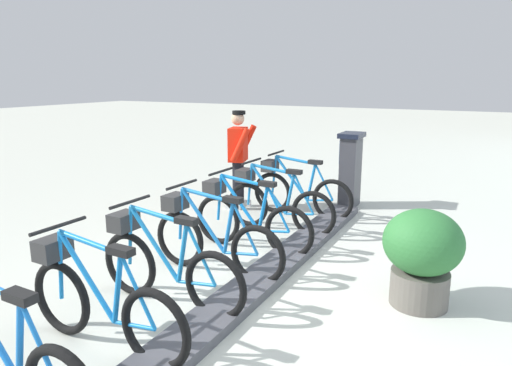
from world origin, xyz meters
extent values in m
plane|color=#B9BDAF|center=(0.00, 0.00, 0.00)|extent=(60.00, 60.00, 0.00)
cube|color=#47474C|center=(0.00, 0.00, 0.05)|extent=(0.44, 6.74, 0.10)
cube|color=#38383D|center=(0.05, -3.76, 0.60)|extent=(0.28, 0.44, 1.20)
cube|color=#194C8C|center=(0.20, -3.76, 0.95)|extent=(0.03, 0.30, 0.40)
cube|color=black|center=(0.05, -3.76, 1.24)|extent=(0.36, 0.52, 0.08)
torus|color=black|center=(0.03, -2.76, 0.33)|extent=(0.67, 0.09, 0.67)
torus|color=black|center=(1.07, -2.79, 0.33)|extent=(0.67, 0.09, 0.67)
cylinder|color=#1972BB|center=(0.73, -2.78, 0.61)|extent=(0.60, 0.06, 0.70)
cylinder|color=#1972BB|center=(0.39, -2.77, 0.58)|extent=(0.16, 0.05, 0.61)
cylinder|color=#1972BB|center=(0.67, -2.77, 0.92)|extent=(0.69, 0.06, 0.11)
cylinder|color=#1972BB|center=(0.24, -2.76, 0.31)|extent=(0.43, 0.04, 0.09)
cylinder|color=#1972BB|center=(0.18, -2.76, 0.61)|extent=(0.33, 0.04, 0.56)
cylinder|color=#1972BB|center=(1.04, -2.78, 0.64)|extent=(0.10, 0.04, 0.62)
cube|color=black|center=(0.33, -2.76, 0.91)|extent=(0.22, 0.11, 0.06)
cylinder|color=black|center=(1.01, -2.78, 1.00)|extent=(0.05, 0.54, 0.03)
cube|color=#2D2D2D|center=(1.12, -2.79, 0.78)|extent=(0.21, 0.29, 0.18)
torus|color=black|center=(0.03, -1.91, 0.33)|extent=(0.67, 0.09, 0.67)
torus|color=black|center=(1.07, -1.94, 0.33)|extent=(0.67, 0.09, 0.67)
cylinder|color=#1D77BB|center=(0.73, -1.93, 0.61)|extent=(0.60, 0.06, 0.70)
cylinder|color=#1D77BB|center=(0.39, -1.92, 0.58)|extent=(0.16, 0.05, 0.61)
cylinder|color=#1D77BB|center=(0.67, -1.93, 0.92)|extent=(0.69, 0.06, 0.11)
cylinder|color=#1D77BB|center=(0.24, -1.91, 0.31)|extent=(0.43, 0.04, 0.09)
cylinder|color=#1D77BB|center=(0.18, -1.91, 0.61)|extent=(0.33, 0.04, 0.56)
cylinder|color=#1D77BB|center=(1.04, -1.94, 0.64)|extent=(0.10, 0.04, 0.62)
cube|color=black|center=(0.33, -1.92, 0.91)|extent=(0.22, 0.11, 0.06)
cylinder|color=black|center=(1.01, -1.94, 1.00)|extent=(0.05, 0.54, 0.03)
cube|color=#2D2D2D|center=(1.12, -1.94, 0.78)|extent=(0.21, 0.29, 0.18)
torus|color=black|center=(0.03, -1.06, 0.33)|extent=(0.67, 0.09, 0.67)
torus|color=black|center=(1.07, -1.09, 0.33)|extent=(0.67, 0.09, 0.67)
cylinder|color=blue|center=(0.73, -1.08, 0.61)|extent=(0.60, 0.06, 0.70)
cylinder|color=blue|center=(0.39, -1.07, 0.58)|extent=(0.16, 0.05, 0.61)
cylinder|color=blue|center=(0.67, -1.08, 0.92)|extent=(0.69, 0.06, 0.11)
cylinder|color=blue|center=(0.24, -1.06, 0.31)|extent=(0.43, 0.04, 0.09)
cylinder|color=blue|center=(0.18, -1.06, 0.61)|extent=(0.33, 0.04, 0.56)
cylinder|color=blue|center=(1.04, -1.09, 0.64)|extent=(0.10, 0.04, 0.62)
cube|color=black|center=(0.33, -1.07, 0.91)|extent=(0.22, 0.11, 0.06)
cylinder|color=black|center=(1.01, -1.09, 1.00)|extent=(0.05, 0.54, 0.03)
cube|color=#2D2D2D|center=(1.12, -1.09, 0.78)|extent=(0.21, 0.29, 0.18)
torus|color=black|center=(0.03, -0.21, 0.33)|extent=(0.67, 0.09, 0.67)
torus|color=black|center=(1.07, -0.24, 0.33)|extent=(0.67, 0.09, 0.67)
cylinder|color=#1C6FB8|center=(0.73, -0.23, 0.61)|extent=(0.60, 0.06, 0.70)
cylinder|color=#1C6FB8|center=(0.39, -0.22, 0.58)|extent=(0.16, 0.05, 0.61)
cylinder|color=#1C6FB8|center=(0.67, -0.23, 0.92)|extent=(0.69, 0.06, 0.11)
cylinder|color=#1C6FB8|center=(0.24, -0.22, 0.31)|extent=(0.43, 0.04, 0.09)
cylinder|color=#1C6FB8|center=(0.18, -0.21, 0.61)|extent=(0.33, 0.04, 0.56)
cylinder|color=#1C6FB8|center=(1.04, -0.24, 0.64)|extent=(0.10, 0.04, 0.62)
cube|color=black|center=(0.33, -0.22, 0.91)|extent=(0.22, 0.11, 0.06)
cylinder|color=black|center=(1.01, -0.24, 1.00)|extent=(0.05, 0.54, 0.03)
cube|color=#2D2D2D|center=(1.12, -0.24, 0.78)|extent=(0.21, 0.29, 0.18)
torus|color=black|center=(0.03, 0.64, 0.33)|extent=(0.67, 0.09, 0.67)
torus|color=black|center=(1.07, 0.61, 0.33)|extent=(0.67, 0.09, 0.67)
cylinder|color=#1A79B8|center=(0.73, 0.62, 0.61)|extent=(0.60, 0.06, 0.70)
cylinder|color=#1A79B8|center=(0.39, 0.63, 0.58)|extent=(0.16, 0.05, 0.61)
cylinder|color=#1A79B8|center=(0.67, 0.62, 0.92)|extent=(0.69, 0.06, 0.11)
cylinder|color=#1A79B8|center=(0.24, 0.63, 0.31)|extent=(0.43, 0.04, 0.09)
cylinder|color=#1A79B8|center=(0.18, 0.63, 0.61)|extent=(0.33, 0.04, 0.56)
cylinder|color=#1A79B8|center=(1.04, 0.61, 0.64)|extent=(0.10, 0.04, 0.62)
cube|color=black|center=(0.33, 0.63, 0.91)|extent=(0.22, 0.11, 0.06)
cylinder|color=black|center=(1.01, 0.61, 1.00)|extent=(0.05, 0.54, 0.03)
cube|color=#2D2D2D|center=(1.12, 0.61, 0.78)|extent=(0.21, 0.29, 0.18)
torus|color=black|center=(0.03, 1.49, 0.33)|extent=(0.67, 0.09, 0.67)
torus|color=black|center=(1.07, 1.46, 0.33)|extent=(0.67, 0.09, 0.67)
cylinder|color=#1776C4|center=(0.73, 1.47, 0.61)|extent=(0.60, 0.06, 0.70)
cylinder|color=#1776C4|center=(0.39, 1.48, 0.58)|extent=(0.16, 0.05, 0.61)
cylinder|color=#1776C4|center=(0.67, 1.47, 0.92)|extent=(0.69, 0.06, 0.11)
cylinder|color=#1776C4|center=(0.24, 1.48, 0.31)|extent=(0.43, 0.04, 0.09)
cylinder|color=#1776C4|center=(0.18, 1.48, 0.61)|extent=(0.33, 0.04, 0.56)
cylinder|color=#1776C4|center=(1.04, 1.46, 0.64)|extent=(0.10, 0.04, 0.62)
cube|color=black|center=(0.33, 1.48, 0.91)|extent=(0.22, 0.11, 0.06)
cylinder|color=black|center=(1.01, 1.46, 1.00)|extent=(0.05, 0.54, 0.03)
cube|color=#2D2D2D|center=(1.12, 1.46, 0.78)|extent=(0.21, 0.29, 0.18)
cylinder|color=blue|center=(0.39, 2.33, 0.58)|extent=(0.16, 0.05, 0.61)
cylinder|color=blue|center=(0.18, 2.33, 0.61)|extent=(0.33, 0.04, 0.56)
cube|color=black|center=(0.33, 2.33, 0.91)|extent=(0.22, 0.11, 0.06)
cube|color=white|center=(1.68, -2.87, 0.05)|extent=(0.28, 0.18, 0.10)
cube|color=white|center=(1.73, -2.62, 0.05)|extent=(0.28, 0.18, 0.10)
cylinder|color=black|center=(1.73, -2.84, 0.43)|extent=(0.15, 0.15, 0.82)
cylinder|color=black|center=(1.68, -2.65, 0.43)|extent=(0.15, 0.15, 0.82)
cube|color=red|center=(1.70, -2.75, 1.10)|extent=(0.36, 0.46, 0.56)
cylinder|color=red|center=(1.68, -3.02, 1.13)|extent=(0.35, 0.19, 0.57)
cylinder|color=red|center=(1.54, -2.53, 1.13)|extent=(0.35, 0.19, 0.57)
sphere|color=tan|center=(1.70, -2.75, 1.53)|extent=(0.22, 0.22, 0.22)
cylinder|color=black|center=(1.69, -2.75, 1.63)|extent=(0.22, 0.22, 0.06)
cylinder|color=#59544C|center=(-1.60, -0.53, 0.17)|extent=(0.56, 0.56, 0.35)
ellipsoid|color=#2A6830|center=(-1.60, -0.53, 0.65)|extent=(0.76, 0.76, 0.64)
camera|label=1|loc=(-2.11, 3.94, 2.20)|focal=32.46mm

